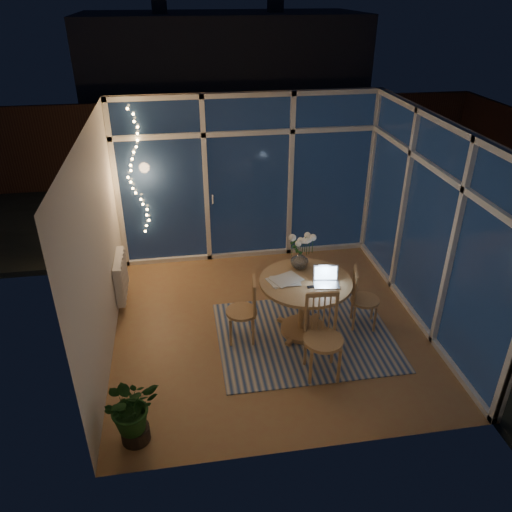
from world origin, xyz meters
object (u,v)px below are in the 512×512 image
object	(u,v)px
chair_left	(241,310)
chair_right	(365,299)
potted_plant	(132,411)
chair_front	(323,338)
dining_table	(304,307)
laptop	(327,277)
flower_vase	(300,260)

from	to	relation	value
chair_left	chair_right	world-z (taller)	chair_left
chair_left	potted_plant	bearing A→B (deg)	-34.75
chair_front	potted_plant	distance (m)	2.14
dining_table	laptop	bearing A→B (deg)	-31.82
chair_left	laptop	world-z (taller)	laptop
flower_vase	potted_plant	distance (m)	2.71
flower_vase	chair_left	bearing A→B (deg)	-156.98
chair_right	flower_vase	bearing A→B (deg)	82.82
dining_table	chair_left	xyz separation A→B (m)	(-0.80, -0.02, 0.05)
dining_table	chair_left	size ratio (longest dim) A/B	1.30
chair_front	potted_plant	bearing A→B (deg)	-159.37
chair_left	flower_vase	distance (m)	0.96
flower_vase	laptop	bearing A→B (deg)	-63.55
dining_table	laptop	distance (m)	0.56
dining_table	chair_left	world-z (taller)	chair_left
flower_vase	chair_front	bearing A→B (deg)	-89.02
chair_front	flower_vase	size ratio (longest dim) A/B	4.80
chair_front	chair_left	bearing A→B (deg)	139.83
dining_table	chair_right	world-z (taller)	chair_right
chair_left	flower_vase	xyz separation A→B (m)	(0.79, 0.34, 0.44)
dining_table	potted_plant	distance (m)	2.48
chair_right	laptop	distance (m)	0.75
potted_plant	dining_table	bearing A→B (deg)	34.98
potted_plant	chair_left	bearing A→B (deg)	48.57
laptop	flower_vase	xyz separation A→B (m)	(-0.22, 0.45, -0.01)
laptop	chair_front	bearing A→B (deg)	-98.85
chair_front	potted_plant	size ratio (longest dim) A/B	1.33
chair_right	laptop	xyz separation A→B (m)	(-0.58, -0.14, 0.46)
chair_right	chair_front	bearing A→B (deg)	149.55
dining_table	laptop	world-z (taller)	laptop
laptop	dining_table	bearing A→B (deg)	156.63
chair_right	laptop	bearing A→B (deg)	117.82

